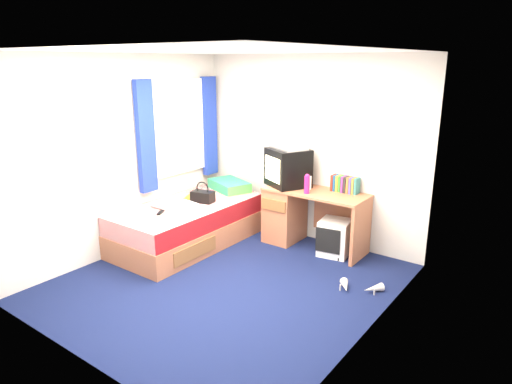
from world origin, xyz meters
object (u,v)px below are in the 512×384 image
Objects in this scene: pink_water_bottle at (307,185)px; white_heels at (359,287)px; handbag at (203,196)px; towel at (185,207)px; bed at (188,224)px; pillow at (229,185)px; magazine at (193,198)px; storage_cube at (335,237)px; vcr at (289,145)px; water_bottle at (158,206)px; remote_control at (161,212)px; desk at (297,213)px; aerosol_can at (310,183)px; colour_swatch_fan at (163,217)px; picture_frame at (357,188)px; crt_tv at (288,167)px.

white_heels is (1.00, -0.59, -0.82)m from pink_water_bottle.
towel is at bearing -93.81° from handbag.
pillow is (-0.00, 0.84, 0.34)m from bed.
storage_cube is at bearing 17.86° from magazine.
vcr is at bearing 165.12° from storage_cube.
handbag is 0.60m from water_bottle.
water_bottle is at bearing 116.81° from remote_control.
desk is at bearing 19.98° from remote_control.
storage_cube is at bearing 25.78° from bed.
aerosol_can is 0.61× the size of magazine.
remote_control is at bearing 148.32° from colour_swatch_fan.
towel is 1.71× the size of remote_control.
white_heels is at bearing 10.40° from water_bottle.
vcr is 1.42× the size of handbag.
pink_water_bottle is (-0.50, -0.37, 0.04)m from picture_frame.
pink_water_bottle is at bearing 1.04° from vcr.
magazine is (-1.23, -0.65, 0.14)m from desk.
handbag is at bearing -81.99° from pillow.
desk is 2.88× the size of vcr.
desk is at bearing -171.84° from aerosol_can.
bed reaches higher than storage_cube.
magazine is 1.40× the size of water_bottle.
pillow reaches higher than remote_control.
desk reaches higher than bed.
colour_swatch_fan is (0.14, -1.38, -0.06)m from pillow.
vcr reaches higher than storage_cube.
bed is 0.62m from colour_swatch_fan.
pink_water_bottle reaches higher than picture_frame.
bed is 10.00× the size of water_bottle.
pillow reaches higher than storage_cube.
aerosol_can is at bearing 143.99° from white_heels.
bed is 11.69× the size of aerosol_can.
colour_swatch_fan is (0.14, -0.54, 0.28)m from bed.
bed is 7.14× the size of magazine.
magazine is 0.82m from colour_swatch_fan.
desk reaches higher than white_heels.
storage_cube is 0.96m from white_heels.
water_bottle is 0.38m from colour_swatch_fan.
colour_swatch_fan reaches higher than bed.
magazine is 0.62× the size of white_heels.
desk is 0.46m from aerosol_can.
water_bottle is at bearing -158.11° from storage_cube.
picture_frame is (0.88, 0.20, -0.17)m from crt_tv.
towel reaches higher than magazine.
pink_water_bottle reaches higher than white_heels.
picture_frame is 0.50× the size of magazine.
pink_water_bottle is at bearing 28.19° from bed.
desk is at bearing 48.54° from towel.
magazine reaches higher than white_heels.
picture_frame is at bearing 40.35° from crt_tv.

